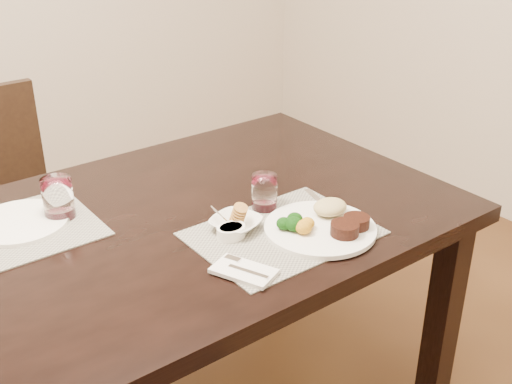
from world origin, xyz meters
TOP-DOWN VIEW (x-y plane):
  - dining_table at (0.00, 0.00)m, footprint 2.00×1.00m
  - chair_far at (0.00, 0.93)m, footprint 0.42×0.42m
  - placemat_near at (0.40, -0.25)m, footprint 0.46×0.34m
  - placemat_far at (-0.18, 0.19)m, footprint 0.46×0.34m
  - dinner_plate at (0.50, -0.30)m, footprint 0.30×0.30m
  - napkin_fork at (0.21, -0.34)m, footprint 0.14×0.17m
  - steak_knife at (0.60, -0.25)m, footprint 0.05×0.24m
  - cracker_bowl at (0.31, -0.16)m, footprint 0.16×0.16m
  - sauce_ramekin at (0.28, -0.18)m, footprint 0.08×0.12m
  - wine_glass_near at (0.45, -0.11)m, footprint 0.07×0.07m
  - far_plate at (-0.13, 0.22)m, footprint 0.25×0.25m
  - wine_glass_far at (-0.03, 0.19)m, footprint 0.08×0.08m

SIDE VIEW (x-z plane):
  - chair_far at x=0.00m, z-range 0.05..0.95m
  - dining_table at x=0.00m, z-range 0.29..1.04m
  - placemat_near at x=0.40m, z-range 0.75..0.75m
  - placemat_far at x=-0.18m, z-range 0.75..0.75m
  - steak_knife at x=0.60m, z-range 0.75..0.77m
  - far_plate at x=-0.13m, z-range 0.75..0.76m
  - napkin_fork at x=0.21m, z-range 0.75..0.77m
  - dinner_plate at x=0.50m, z-range 0.74..0.80m
  - cracker_bowl at x=0.31m, z-range 0.74..0.80m
  - sauce_ramekin at x=0.28m, z-range 0.74..0.80m
  - wine_glass_near at x=0.45m, z-range 0.75..0.85m
  - wine_glass_far at x=-0.03m, z-range 0.75..0.86m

